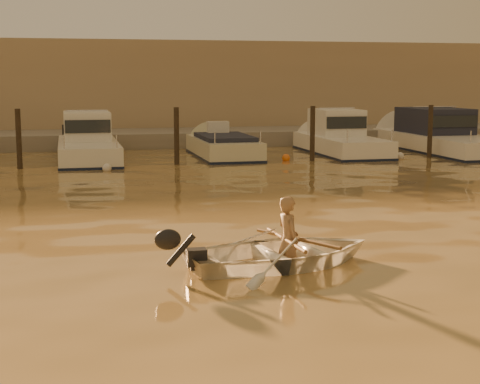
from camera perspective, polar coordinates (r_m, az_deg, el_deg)
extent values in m
plane|color=olive|center=(12.68, 5.22, -4.91)|extent=(160.00, 160.00, 0.00)
imported|color=white|center=(11.94, 3.32, -4.73)|extent=(3.50, 2.77, 0.66)
imported|color=#956E4A|center=(11.94, 3.76, -3.73)|extent=(0.42, 0.57, 1.42)
cylinder|color=brown|center=(12.00, 4.40, -3.63)|extent=(0.84, 1.97, 0.13)
cylinder|color=brown|center=(11.92, 3.55, -3.71)|extent=(0.07, 2.10, 0.13)
cylinder|color=#2D2319|center=(25.61, -16.78, 3.74)|extent=(0.18, 0.18, 2.20)
cylinder|color=#2D2319|center=(25.83, -4.94, 4.13)|extent=(0.18, 0.18, 2.20)
cylinder|color=#2D2319|center=(27.01, 5.64, 4.32)|extent=(0.18, 0.18, 2.20)
cylinder|color=#2D2319|center=(28.88, 14.52, 4.37)|extent=(0.18, 0.18, 2.20)
sphere|color=silver|center=(24.38, -10.28, 1.85)|extent=(0.30, 0.30, 0.30)
sphere|color=orange|center=(27.05, 3.59, 2.65)|extent=(0.30, 0.30, 0.30)
sphere|color=silver|center=(28.29, 12.31, 2.74)|extent=(0.30, 0.30, 0.30)
cube|color=gray|center=(33.53, -6.52, 3.89)|extent=(52.00, 4.00, 1.00)
cube|color=#9E8466|center=(38.88, -7.55, 7.87)|extent=(46.00, 7.00, 4.80)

